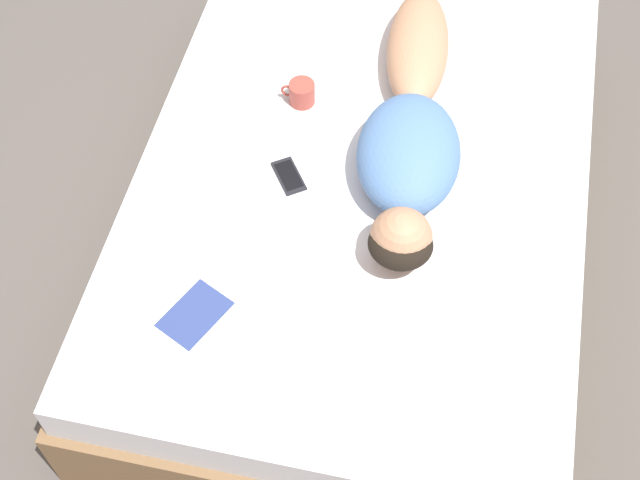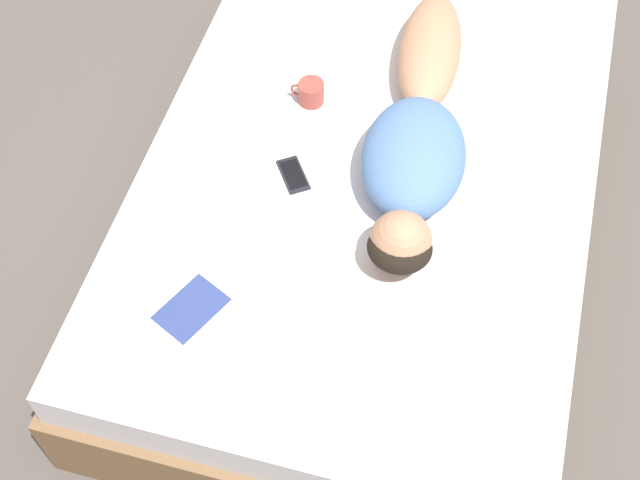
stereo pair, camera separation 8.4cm
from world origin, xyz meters
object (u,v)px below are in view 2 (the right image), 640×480
at_px(open_magazine, 216,329).
at_px(cell_phone, 293,175).
at_px(person, 417,135).
at_px(coffee_mug, 311,92).

bearing_deg(open_magazine, cell_phone, -70.05).
xyz_separation_m(person, cell_phone, (0.39, 0.21, -0.09)).
bearing_deg(cell_phone, coffee_mug, -119.17).
height_order(person, coffee_mug, person).
height_order(open_magazine, coffee_mug, coffee_mug).
bearing_deg(person, open_magazine, 57.36).
distance_m(open_magazine, coffee_mug, 1.00).
relative_size(person, cell_phone, 7.81).
relative_size(person, coffee_mug, 10.46).
relative_size(open_magazine, coffee_mug, 4.25).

